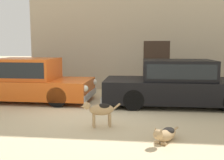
# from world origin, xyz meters

# --- Properties ---
(ground_plane) EXTENTS (80.00, 80.00, 0.00)m
(ground_plane) POSITION_xyz_m (0.00, 0.00, 0.00)
(ground_plane) COLOR #CCB78E
(parked_sedan_nearest) EXTENTS (4.44, 1.90, 1.47)m
(parked_sedan_nearest) POSITION_xyz_m (-2.43, 1.25, 0.72)
(parked_sedan_nearest) COLOR #D15619
(parked_sedan_nearest) RESTS_ON ground_plane
(parked_sedan_second) EXTENTS (4.84, 1.86, 1.45)m
(parked_sedan_second) POSITION_xyz_m (2.61, 1.08, 0.72)
(parked_sedan_second) COLOR black
(parked_sedan_second) RESTS_ON ground_plane
(apartment_block) EXTENTS (15.82, 6.54, 7.40)m
(apartment_block) POSITION_xyz_m (4.44, 7.23, 3.70)
(apartment_block) COLOR tan
(apartment_block) RESTS_ON ground_plane
(stray_dog_spotted) EXTENTS (0.92, 0.35, 0.63)m
(stray_dog_spotted) POSITION_xyz_m (0.49, -1.42, 0.41)
(stray_dog_spotted) COLOR tan
(stray_dog_spotted) RESTS_ON ground_plane
(stray_dog_tan) EXTENTS (0.60, 0.91, 0.36)m
(stray_dog_tan) POSITION_xyz_m (1.94, -2.23, 0.15)
(stray_dog_tan) COLOR tan
(stray_dog_tan) RESTS_ON ground_plane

